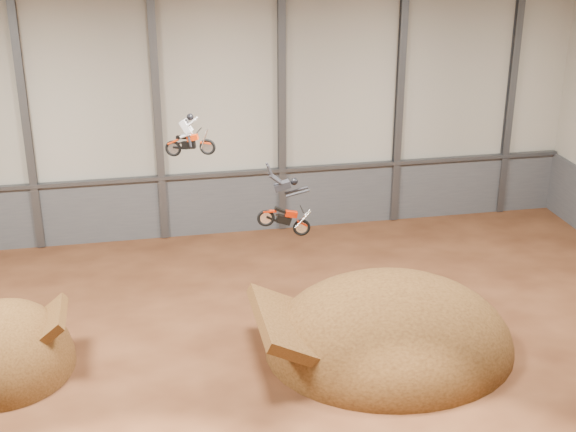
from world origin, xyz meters
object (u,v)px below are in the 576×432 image
object	(u,v)px
takeoff_ramp	(8,368)
landing_ramp	(389,348)
fmx_rider_a	(190,133)
fmx_rider_b	(281,201)

from	to	relation	value
takeoff_ramp	landing_ramp	bearing A→B (deg)	-5.84
fmx_rider_a	fmx_rider_b	bearing A→B (deg)	14.66
landing_ramp	fmx_rider_b	size ratio (longest dim) A/B	3.35
fmx_rider_a	takeoff_ramp	bearing A→B (deg)	-147.99
landing_ramp	fmx_rider_b	bearing A→B (deg)	143.55
takeoff_ramp	fmx_rider_b	world-z (taller)	fmx_rider_b
landing_ramp	fmx_rider_a	size ratio (longest dim) A/B	5.05
landing_ramp	fmx_rider_a	world-z (taller)	fmx_rider_a
takeoff_ramp	fmx_rider_a	xyz separation A→B (m)	(7.97, 1.73, 8.93)
takeoff_ramp	landing_ramp	distance (m)	15.76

